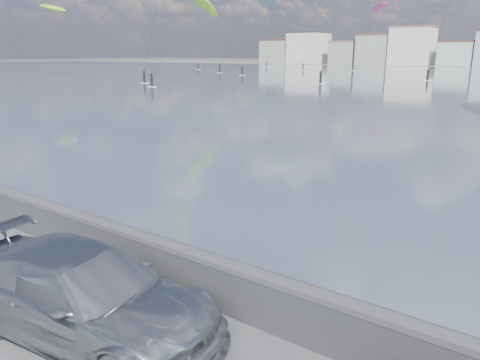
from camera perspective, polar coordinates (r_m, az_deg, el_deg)
name	(u,v)px	position (r m, az deg, el deg)	size (l,w,h in m)	color
ground	(50,347)	(8.92, -22.12, -18.38)	(700.00, 700.00, 0.00)	#333335
seawall	(165,260)	(10.05, -9.17, -9.63)	(400.00, 0.36, 1.08)	#28282B
car_silver	(84,294)	(8.71, -18.49, -12.99)	(2.15, 5.30, 1.54)	#A3A6A9
kitesurfer_0	(379,8)	(142.32, 16.62, 19.49)	(8.61, 11.89, 18.07)	#E5338C
kitesurfer_13	(51,9)	(107.01, -22.00, 18.80)	(10.17, 17.80, 14.77)	#8CD826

